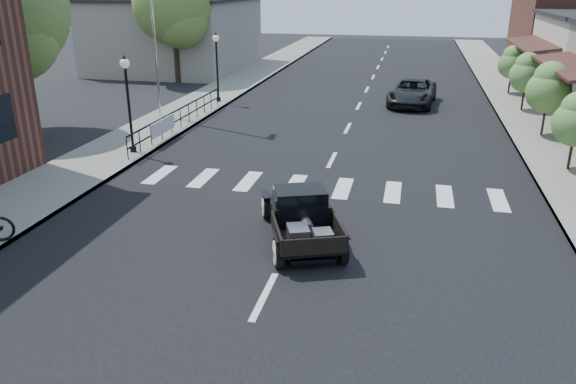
# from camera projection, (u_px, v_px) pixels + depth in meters

# --- Properties ---
(ground) EXTENTS (120.00, 120.00, 0.00)m
(ground) POSITION_uv_depth(u_px,v_px,m) (293.00, 238.00, 14.72)
(ground) COLOR black
(ground) RESTS_ON ground
(road) EXTENTS (14.00, 80.00, 0.02)m
(road) POSITION_uv_depth(u_px,v_px,m) (355.00, 114.00, 28.42)
(road) COLOR black
(road) RESTS_ON ground
(road_markings) EXTENTS (12.00, 60.00, 0.06)m
(road_markings) POSITION_uv_depth(u_px,v_px,m) (342.00, 140.00, 23.86)
(road_markings) COLOR silver
(road_markings) RESTS_ON ground
(sidewalk_left) EXTENTS (3.00, 80.00, 0.15)m
(sidewalk_left) POSITION_uv_depth(u_px,v_px,m) (197.00, 105.00, 30.12)
(sidewalk_left) COLOR gray
(sidewalk_left) RESTS_ON ground
(sidewalk_right) EXTENTS (3.00, 80.00, 0.15)m
(sidewalk_right) POSITION_uv_depth(u_px,v_px,m) (533.00, 121.00, 26.68)
(sidewalk_right) COLOR gray
(sidewalk_right) RESTS_ON ground
(low_building_left) EXTENTS (10.00, 12.00, 5.00)m
(low_building_left) POSITION_uv_depth(u_px,v_px,m) (177.00, 35.00, 42.47)
(low_building_left) COLOR gray
(low_building_left) RESTS_ON ground
(railing) EXTENTS (0.08, 10.00, 1.00)m
(railing) POSITION_uv_depth(u_px,v_px,m) (180.00, 117.00, 25.11)
(railing) COLOR black
(railing) RESTS_ON sidewalk_left
(banner) EXTENTS (0.04, 2.20, 0.60)m
(banner) POSITION_uv_depth(u_px,v_px,m) (164.00, 132.00, 23.34)
(banner) COLOR silver
(banner) RESTS_ON sidewalk_left
(lamp_post_b) EXTENTS (0.36, 0.36, 3.66)m
(lamp_post_b) POSITION_uv_depth(u_px,v_px,m) (129.00, 105.00, 21.05)
(lamp_post_b) COLOR black
(lamp_post_b) RESTS_ON sidewalk_left
(lamp_post_c) EXTENTS (0.36, 0.36, 3.66)m
(lamp_post_c) POSITION_uv_depth(u_px,v_px,m) (217.00, 67.00, 30.18)
(lamp_post_c) COLOR black
(lamp_post_c) RESTS_ON sidewalk_left
(big_tree_near) EXTENTS (5.43, 5.43, 7.97)m
(big_tree_near) POSITION_uv_depth(u_px,v_px,m) (6.00, 41.00, 23.46)
(big_tree_near) COLOR #546F2F
(big_tree_near) RESTS_ON ground
(big_tree_far) EXTENTS (5.13, 5.13, 7.54)m
(big_tree_far) POSITION_uv_depth(u_px,v_px,m) (174.00, 24.00, 36.03)
(big_tree_far) COLOR #546F2F
(big_tree_far) RESTS_ON ground
(small_tree_b) EXTENTS (1.57, 1.57, 2.62)m
(small_tree_b) POSITION_uv_depth(u_px,v_px,m) (574.00, 133.00, 19.23)
(small_tree_b) COLOR #52803B
(small_tree_b) RESTS_ON sidewalk_right
(small_tree_c) EXTENTS (1.80, 1.80, 3.00)m
(small_tree_c) POSITION_uv_depth(u_px,v_px,m) (547.00, 100.00, 23.50)
(small_tree_c) COLOR #52803B
(small_tree_c) RESTS_ON sidewalk_right
(small_tree_d) EXTENTS (1.67, 1.67, 2.78)m
(small_tree_d) POSITION_uv_depth(u_px,v_px,m) (525.00, 83.00, 28.27)
(small_tree_d) COLOR #52803B
(small_tree_d) RESTS_ON sidewalk_right
(small_tree_e) EXTENTS (1.58, 1.58, 2.64)m
(small_tree_e) POSITION_uv_depth(u_px,v_px,m) (511.00, 70.00, 32.60)
(small_tree_e) COLOR #52803B
(small_tree_e) RESTS_ON sidewalk_right
(hotrod_pickup) EXTENTS (3.17, 4.40, 1.39)m
(hotrod_pickup) POSITION_uv_depth(u_px,v_px,m) (301.00, 215.00, 14.39)
(hotrod_pickup) COLOR black
(hotrod_pickup) RESTS_ON ground
(second_car) EXTENTS (2.76, 5.13, 1.37)m
(second_car) POSITION_uv_depth(u_px,v_px,m) (412.00, 92.00, 30.37)
(second_car) COLOR black
(second_car) RESTS_ON ground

